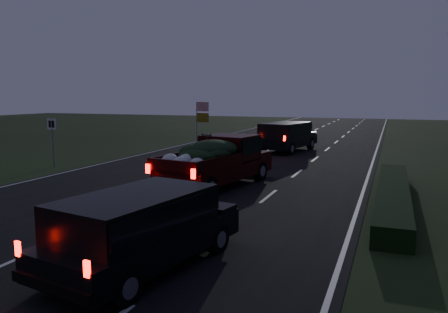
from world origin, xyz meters
The scene contains 7 objects.
ground centered at (0.00, 0.00, 0.00)m, with size 120.00×120.00×0.00m, color black.
road_asphalt centered at (0.00, 0.00, 0.01)m, with size 14.00×120.00×0.02m, color black.
hedge_row centered at (7.80, 3.00, 0.30)m, with size 1.00×10.00×0.60m, color black.
route_sign centered at (-8.50, 5.00, 1.66)m, with size 0.55×0.08×2.50m.
pickup_truck centered at (1.13, 3.60, 1.13)m, with size 3.19×6.05×3.02m.
lead_suv centered at (1.20, 15.50, 1.16)m, with size 3.17×5.65×1.53m.
rear_suv centered at (2.87, -4.95, 1.01)m, with size 2.72×4.93×1.34m.
Camera 1 is at (7.67, -12.50, 3.64)m, focal length 35.00 mm.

